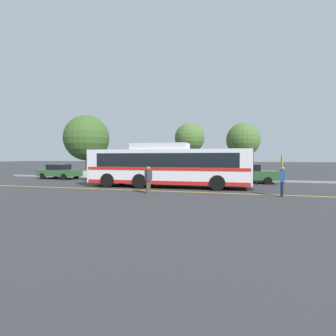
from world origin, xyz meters
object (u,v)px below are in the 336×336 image
(transit_bus, at_px, (168,165))
(pedestrian_1, at_px, (282,180))
(pedestrian_0, at_px, (148,178))
(bus_stop_sign, at_px, (282,169))
(tree_0, at_px, (87,138))
(parked_car_0, at_px, (59,172))
(tree_1, at_px, (190,138))
(parked_car_3, at_px, (249,174))
(parked_car_2, at_px, (167,174))
(tree_2, at_px, (243,140))
(parked_car_1, at_px, (110,172))

(transit_bus, distance_m, pedestrian_1, 7.70)
(pedestrian_0, xyz_separation_m, bus_stop_sign, (7.61, 2.30, 0.54))
(transit_bus, distance_m, tree_0, 15.01)
(parked_car_0, bearing_deg, tree_0, 179.99)
(transit_bus, xyz_separation_m, tree_1, (0.03, 8.54, 2.53))
(transit_bus, bearing_deg, parked_car_0, -110.38)
(parked_car_0, bearing_deg, tree_1, 113.41)
(parked_car_3, xyz_separation_m, pedestrian_0, (-6.03, -8.14, 0.12))
(transit_bus, bearing_deg, parked_car_2, -165.79)
(pedestrian_0, height_order, tree_1, tree_1)
(parked_car_0, distance_m, pedestrian_1, 20.67)
(parked_car_2, bearing_deg, parked_car_3, 93.63)
(transit_bus, bearing_deg, tree_2, 151.62)
(tree_2, bearing_deg, parked_car_0, -160.76)
(tree_2, bearing_deg, parked_car_1, -153.76)
(transit_bus, relative_size, parked_car_3, 2.70)
(pedestrian_1, bearing_deg, transit_bus, -104.62)
(parked_car_1, bearing_deg, parked_car_2, 92.72)
(parked_car_3, xyz_separation_m, pedestrian_1, (1.39, -7.38, 0.14))
(pedestrian_0, distance_m, bus_stop_sign, 7.97)
(parked_car_0, bearing_deg, tree_2, 113.50)
(parked_car_3, bearing_deg, transit_bus, -50.32)
(parked_car_1, bearing_deg, bus_stop_sign, 68.98)
(bus_stop_sign, bearing_deg, transit_bus, -100.24)
(tree_2, bearing_deg, bus_stop_sign, -80.13)
(parked_car_2, relative_size, bus_stop_sign, 2.21)
(parked_car_1, xyz_separation_m, tree_2, (12.22, 6.02, 3.24))
(transit_bus, xyz_separation_m, pedestrian_1, (7.17, -2.72, -0.63))
(pedestrian_1, distance_m, bus_stop_sign, 1.64)
(parked_car_0, height_order, parked_car_3, parked_car_3)
(parked_car_2, distance_m, pedestrian_0, 8.17)
(bus_stop_sign, bearing_deg, parked_car_0, -106.69)
(parked_car_2, xyz_separation_m, tree_2, (6.62, 5.79, 3.29))
(parked_car_0, distance_m, parked_car_3, 18.06)
(pedestrian_0, relative_size, pedestrian_1, 0.98)
(parked_car_1, relative_size, tree_2, 0.82)
(pedestrian_1, distance_m, tree_1, 13.71)
(parked_car_0, distance_m, bus_stop_sign, 20.39)
(bus_stop_sign, distance_m, tree_1, 12.46)
(transit_bus, distance_m, parked_car_1, 8.20)
(pedestrian_0, bearing_deg, transit_bus, -160.82)
(tree_1, bearing_deg, parked_car_3, -33.99)
(parked_car_3, relative_size, bus_stop_sign, 1.92)
(tree_0, bearing_deg, pedestrian_0, -46.02)
(tree_0, bearing_deg, parked_car_1, -39.93)
(parked_car_0, relative_size, tree_0, 0.62)
(parked_car_1, height_order, tree_2, tree_2)
(parked_car_1, height_order, pedestrian_1, pedestrian_1)
(bus_stop_sign, bearing_deg, parked_car_1, -112.58)
(parked_car_1, bearing_deg, pedestrian_0, 40.41)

